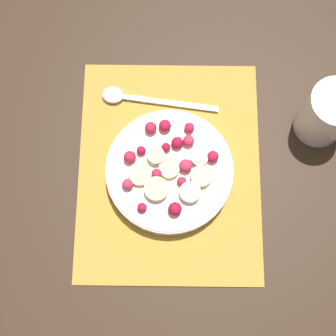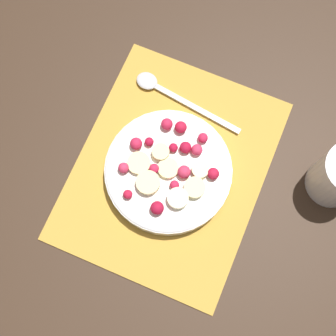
% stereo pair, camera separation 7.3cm
% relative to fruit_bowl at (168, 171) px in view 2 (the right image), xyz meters
% --- Properties ---
extents(ground_plane, '(3.00, 3.00, 0.00)m').
position_rel_fruit_bowl_xyz_m(ground_plane, '(-0.01, 0.00, -0.02)').
color(ground_plane, '#382619').
extents(placemat, '(0.38, 0.30, 0.01)m').
position_rel_fruit_bowl_xyz_m(placemat, '(-0.01, 0.00, -0.02)').
color(placemat, gold).
rests_on(placemat, ground_plane).
extents(fruit_bowl, '(0.20, 0.20, 0.05)m').
position_rel_fruit_bowl_xyz_m(fruit_bowl, '(0.00, 0.00, 0.00)').
color(fruit_bowl, white).
rests_on(fruit_bowl, placemat).
extents(spoon, '(0.05, 0.20, 0.01)m').
position_rel_fruit_bowl_xyz_m(spoon, '(-0.13, -0.06, -0.02)').
color(spoon, silver).
rests_on(spoon, placemat).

